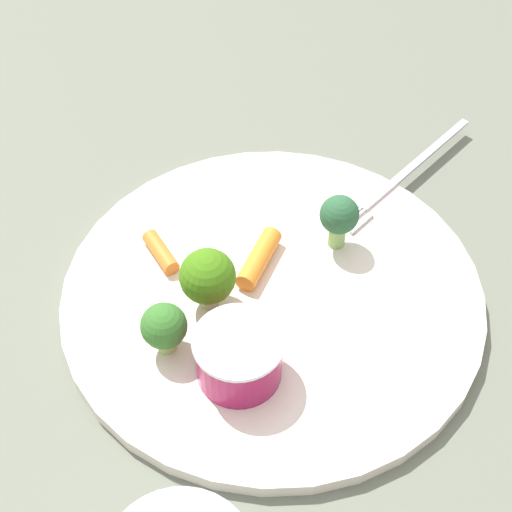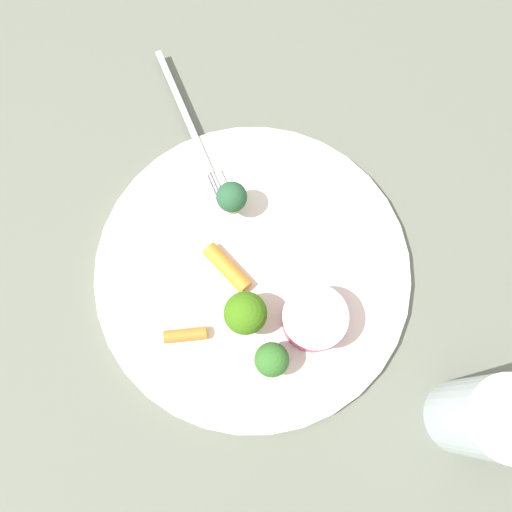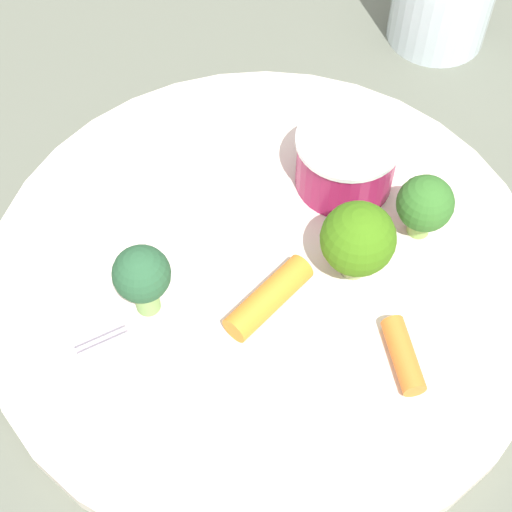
{
  "view_description": "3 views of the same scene",
  "coord_description": "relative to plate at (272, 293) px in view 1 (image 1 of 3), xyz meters",
  "views": [
    {
      "loc": [
        0.25,
        -0.24,
        0.43
      ],
      "look_at": [
        -0.02,
        0.0,
        0.03
      ],
      "focal_mm": 51.5,
      "sensor_mm": 36.0,
      "label": 1
    },
    {
      "loc": [
        -0.04,
        -0.13,
        0.55
      ],
      "look_at": [
        0.01,
        0.01,
        0.03
      ],
      "focal_mm": 40.09,
      "sensor_mm": 36.0,
      "label": 2
    },
    {
      "loc": [
        -0.22,
        0.09,
        0.37
      ],
      "look_at": [
        -0.0,
        0.01,
        0.03
      ],
      "focal_mm": 54.84,
      "sensor_mm": 36.0,
      "label": 3
    }
  ],
  "objects": [
    {
      "name": "carrot_stick_0",
      "position": [
        -0.02,
        0.01,
        0.01
      ],
      "size": [
        0.04,
        0.06,
        0.02
      ],
      "primitive_type": "cylinder",
      "rotation": [
        1.57,
        0.0,
        0.45
      ],
      "color": "orange",
      "rests_on": "plate"
    },
    {
      "name": "broccoli_floret_1",
      "position": [
        -0.02,
        -0.04,
        0.04
      ],
      "size": [
        0.04,
        0.04,
        0.05
      ],
      "color": "#98A96D",
      "rests_on": "plate"
    },
    {
      "name": "fork",
      "position": [
        -0.02,
        0.17,
        0.01
      ],
      "size": [
        0.03,
        0.18,
        0.0
      ],
      "color": "#BEB5C3",
      "rests_on": "plate"
    },
    {
      "name": "broccoli_floret_0",
      "position": [
        -0.01,
        -0.09,
        0.03
      ],
      "size": [
        0.03,
        0.03,
        0.04
      ],
      "color": "#90B758",
      "rests_on": "plate"
    },
    {
      "name": "plate",
      "position": [
        0.0,
        0.0,
        0.0
      ],
      "size": [
        0.31,
        0.31,
        0.01
      ],
      "primitive_type": "cylinder",
      "color": "silver",
      "rests_on": "ground_plane"
    },
    {
      "name": "ground_plane",
      "position": [
        0.0,
        0.0,
        -0.01
      ],
      "size": [
        2.4,
        2.4,
        0.0
      ],
      "primitive_type": "plane",
      "color": "#606557"
    },
    {
      "name": "sauce_cup",
      "position": [
        0.04,
        -0.07,
        0.02
      ],
      "size": [
        0.06,
        0.06,
        0.04
      ],
      "color": "#971849",
      "rests_on": "plate"
    },
    {
      "name": "broccoli_floret_2",
      "position": [
        -0.0,
        0.07,
        0.04
      ],
      "size": [
        0.03,
        0.03,
        0.05
      ],
      "color": "#86B35E",
      "rests_on": "plate"
    },
    {
      "name": "carrot_stick_1",
      "position": [
        -0.08,
        -0.04,
        0.01
      ],
      "size": [
        0.04,
        0.02,
        0.01
      ],
      "primitive_type": "cylinder",
      "rotation": [
        1.57,
        0.0,
        4.52
      ],
      "color": "orange",
      "rests_on": "plate"
    }
  ]
}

